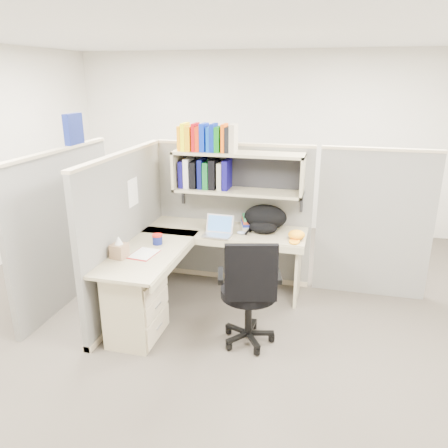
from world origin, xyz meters
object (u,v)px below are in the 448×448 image
(task_chair, at_px, (249,309))
(desk, at_px, (163,284))
(snack_canister, at_px, (157,239))
(laptop, at_px, (217,226))
(backpack, at_px, (264,219))

(task_chair, bearing_deg, desk, 170.62)
(desk, bearing_deg, task_chair, -9.38)
(snack_canister, distance_m, task_chair, 1.17)
(laptop, relative_size, snack_canister, 2.83)
(desk, distance_m, task_chair, 0.88)
(backpack, bearing_deg, task_chair, -65.86)
(backpack, distance_m, snack_canister, 1.17)
(desk, height_order, snack_canister, snack_canister)
(desk, distance_m, backpack, 1.30)
(snack_canister, bearing_deg, desk, -61.32)
(laptop, bearing_deg, desk, -118.12)
(desk, height_order, task_chair, task_chair)
(laptop, distance_m, backpack, 0.53)
(desk, xyz_separation_m, backpack, (0.82, 0.92, 0.43))
(backpack, relative_size, task_chair, 0.44)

